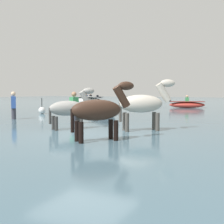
% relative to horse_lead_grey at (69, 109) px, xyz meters
% --- Properties ---
extents(ground_plane, '(120.00, 120.00, 0.00)m').
position_rel_horse_lead_grey_xyz_m(ground_plane, '(1.22, -0.99, -1.04)').
color(ground_plane, '#756B56').
extents(water_surface, '(90.00, 90.00, 0.39)m').
position_rel_horse_lead_grey_xyz_m(water_surface, '(1.22, 9.01, -0.85)').
color(water_surface, '#476675').
rests_on(water_surface, ground).
extents(horse_lead_grey, '(1.15, 1.49, 1.76)m').
position_rel_horse_lead_grey_xyz_m(horse_lead_grey, '(0.00, 0.00, 0.00)').
color(horse_lead_grey, gray).
rests_on(horse_lead_grey, ground).
extents(horse_trailing_pinto, '(1.67, 1.40, 2.03)m').
position_rel_horse_lead_grey_xyz_m(horse_trailing_pinto, '(2.31, 0.78, 0.16)').
color(horse_trailing_pinto, beige).
rests_on(horse_trailing_pinto, ground).
extents(horse_flank_dark_bay, '(1.33, 1.55, 1.90)m').
position_rel_horse_lead_grey_xyz_m(horse_flank_dark_bay, '(2.00, -1.54, 0.08)').
color(horse_flank_dark_bay, '#382319').
rests_on(horse_flank_dark_bay, ground).
extents(boat_mid_channel, '(1.69, 2.93, 1.04)m').
position_rel_horse_lead_grey_xyz_m(boat_mid_channel, '(-10.50, 18.86, -0.36)').
color(boat_mid_channel, black).
rests_on(boat_mid_channel, water_surface).
extents(boat_distant_east, '(2.57, 2.27, 0.51)m').
position_rel_horse_lead_grey_xyz_m(boat_distant_east, '(-2.10, 6.19, -0.40)').
color(boat_distant_east, black).
rests_on(boat_distant_east, water_surface).
extents(boat_far_inshore, '(3.88, 2.73, 1.27)m').
position_rel_horse_lead_grey_xyz_m(boat_far_inshore, '(-8.52, 14.71, -0.26)').
color(boat_far_inshore, silver).
rests_on(boat_far_inshore, water_surface).
extents(boat_far_offshore, '(2.75, 1.64, 0.97)m').
position_rel_horse_lead_grey_xyz_m(boat_far_offshore, '(0.71, 14.27, -0.40)').
color(boat_far_offshore, '#BC382D').
rests_on(boat_far_offshore, water_surface).
extents(person_onlooker_right, '(0.24, 0.35, 1.63)m').
position_rel_horse_lead_grey_xyz_m(person_onlooker_right, '(-0.80, 1.45, -0.17)').
color(person_onlooker_right, '#383842').
rests_on(person_onlooker_right, ground).
extents(person_wading_close, '(0.37, 0.37, 1.63)m').
position_rel_horse_lead_grey_xyz_m(person_wading_close, '(-4.26, 1.73, -0.17)').
color(person_wading_close, '#383842').
rests_on(person_wading_close, ground).
extents(channel_buoy, '(0.38, 0.38, 0.88)m').
position_rel_horse_lead_grey_xyz_m(channel_buoy, '(-5.19, 4.74, -0.46)').
color(channel_buoy, silver).
rests_on(channel_buoy, water_surface).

